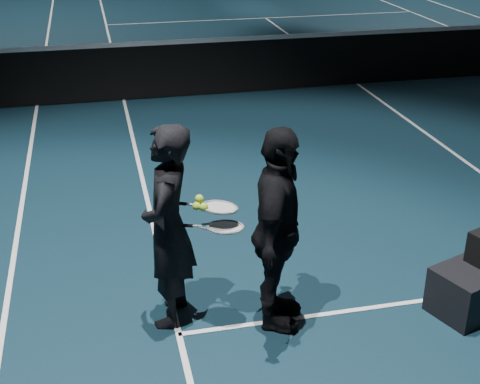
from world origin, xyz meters
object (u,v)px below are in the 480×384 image
object	(u,v)px
player_a	(168,227)
racket_upper	(219,207)
racket_lower	(226,227)
player_b	(277,231)
tennis_balls	(200,204)

from	to	relation	value
player_a	racket_upper	bearing A→B (deg)	97.39
player_a	racket_upper	world-z (taller)	player_a
racket_lower	racket_upper	bearing A→B (deg)	141.34
player_a	racket_lower	distance (m)	0.45
racket_upper	player_a	bearing A→B (deg)	-178.29
player_a	player_b	world-z (taller)	same
player_b	racket_lower	world-z (taller)	player_b
player_a	racket_lower	bearing A→B (deg)	91.68
racket_upper	tennis_balls	world-z (taller)	tennis_balls
player_b	player_a	bearing A→B (deg)	95.05
racket_lower	racket_upper	distance (m)	0.16
player_a	player_b	xyz separation A→B (m)	(0.81, -0.26, 0.00)
racket_upper	tennis_balls	size ratio (longest dim) A/B	5.67
player_b	racket_upper	bearing A→B (deg)	89.97
player_a	racket_upper	distance (m)	0.44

